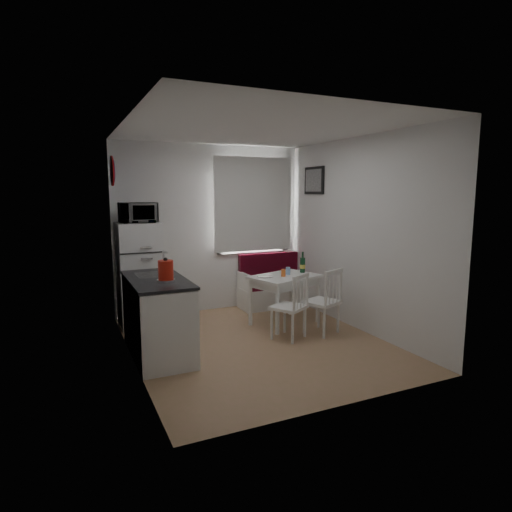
# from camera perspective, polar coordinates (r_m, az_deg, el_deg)

# --- Properties ---
(floor) EXTENTS (3.00, 3.50, 0.02)m
(floor) POSITION_cam_1_polar(r_m,az_deg,el_deg) (5.45, 0.24, -11.54)
(floor) COLOR tan
(floor) RESTS_ON ground
(ceiling) EXTENTS (3.00, 3.50, 0.02)m
(ceiling) POSITION_cam_1_polar(r_m,az_deg,el_deg) (5.18, 0.25, 16.65)
(ceiling) COLOR white
(ceiling) RESTS_ON wall_back
(wall_back) EXTENTS (3.00, 0.02, 2.60)m
(wall_back) POSITION_cam_1_polar(r_m,az_deg,el_deg) (6.77, -6.03, 3.63)
(wall_back) COLOR white
(wall_back) RESTS_ON floor
(wall_front) EXTENTS (3.00, 0.02, 2.60)m
(wall_front) POSITION_cam_1_polar(r_m,az_deg,el_deg) (3.65, 11.90, -0.57)
(wall_front) COLOR white
(wall_front) RESTS_ON floor
(wall_left) EXTENTS (0.02, 3.50, 2.60)m
(wall_left) POSITION_cam_1_polar(r_m,az_deg,el_deg) (4.72, -16.49, 1.27)
(wall_left) COLOR white
(wall_left) RESTS_ON floor
(wall_right) EXTENTS (0.02, 3.50, 2.60)m
(wall_right) POSITION_cam_1_polar(r_m,az_deg,el_deg) (5.94, 13.49, 2.78)
(wall_right) COLOR white
(wall_right) RESTS_ON floor
(window) EXTENTS (1.22, 0.06, 1.47)m
(window) POSITION_cam_1_polar(r_m,az_deg,el_deg) (6.98, -0.51, 6.49)
(window) COLOR white
(window) RESTS_ON wall_back
(curtain) EXTENTS (1.35, 0.02, 1.50)m
(curtain) POSITION_cam_1_polar(r_m,az_deg,el_deg) (6.92, -0.27, 6.89)
(curtain) COLOR white
(curtain) RESTS_ON wall_back
(kitchen_counter) EXTENTS (0.62, 1.32, 1.16)m
(kitchen_counter) POSITION_cam_1_polar(r_m,az_deg,el_deg) (5.09, -12.98, -7.81)
(kitchen_counter) COLOR white
(kitchen_counter) RESTS_ON floor
(wall_sign) EXTENTS (0.03, 0.40, 0.40)m
(wall_sign) POSITION_cam_1_polar(r_m,az_deg,el_deg) (6.14, -18.56, 10.70)
(wall_sign) COLOR navy
(wall_sign) RESTS_ON wall_left
(picture_frame) EXTENTS (0.04, 0.52, 0.42)m
(picture_frame) POSITION_cam_1_polar(r_m,az_deg,el_deg) (6.80, 7.74, 9.95)
(picture_frame) COLOR black
(picture_frame) RESTS_ON wall_right
(bench) EXTENTS (1.21, 0.47, 0.87)m
(bench) POSITION_cam_1_polar(r_m,az_deg,el_deg) (7.10, 2.56, -4.38)
(bench) COLOR white
(bench) RESTS_ON floor
(dining_table) EXTENTS (1.09, 0.90, 0.70)m
(dining_table) POSITION_cam_1_polar(r_m,az_deg,el_deg) (6.08, 3.85, -3.35)
(dining_table) COLOR white
(dining_table) RESTS_ON floor
(chair_left) EXTENTS (0.54, 0.55, 0.46)m
(chair_left) POSITION_cam_1_polar(r_m,az_deg,el_deg) (5.42, 4.84, -5.83)
(chair_left) COLOR white
(chair_left) RESTS_ON floor
(chair_right) EXTENTS (0.53, 0.53, 0.47)m
(chair_right) POSITION_cam_1_polar(r_m,az_deg,el_deg) (5.67, 9.27, -5.12)
(chair_right) COLOR white
(chair_right) RESTS_ON floor
(fridge) EXTENTS (0.58, 0.58, 1.45)m
(fridge) POSITION_cam_1_polar(r_m,az_deg,el_deg) (6.23, -15.24, -2.36)
(fridge) COLOR white
(fridge) RESTS_ON floor
(microwave) EXTENTS (0.50, 0.34, 0.27)m
(microwave) POSITION_cam_1_polar(r_m,az_deg,el_deg) (6.08, -15.48, 5.60)
(microwave) COLOR white
(microwave) RESTS_ON fridge
(kettle) EXTENTS (0.20, 0.20, 0.26)m
(kettle) POSITION_cam_1_polar(r_m,az_deg,el_deg) (4.71, -11.94, -1.89)
(kettle) COLOR red
(kettle) RESTS_ON kitchen_counter
(wine_bottle) EXTENTS (0.08, 0.08, 0.31)m
(wine_bottle) POSITION_cam_1_polar(r_m,az_deg,el_deg) (6.29, 6.23, -0.82)
(wine_bottle) COLOR #144023
(wine_bottle) RESTS_ON dining_table
(drinking_glass_orange) EXTENTS (0.06, 0.06, 0.10)m
(drinking_glass_orange) POSITION_cam_1_polar(r_m,az_deg,el_deg) (5.99, 3.67, -2.26)
(drinking_glass_orange) COLOR orange
(drinking_glass_orange) RESTS_ON dining_table
(drinking_glass_blue) EXTENTS (0.06, 0.06, 0.11)m
(drinking_glass_blue) POSITION_cam_1_polar(r_m,az_deg,el_deg) (6.13, 4.29, -1.99)
(drinking_glass_blue) COLOR #91BFF8
(drinking_glass_blue) RESTS_ON dining_table
(plate) EXTENTS (0.22, 0.22, 0.02)m
(plate) POSITION_cam_1_polar(r_m,az_deg,el_deg) (5.94, 1.22, -2.75)
(plate) COLOR white
(plate) RESTS_ON dining_table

